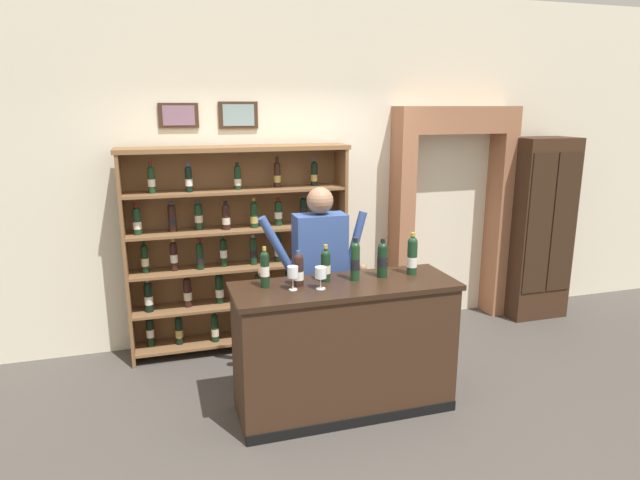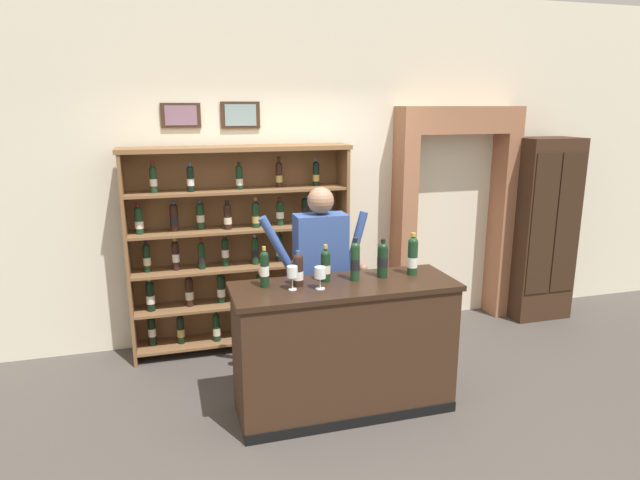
% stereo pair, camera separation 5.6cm
% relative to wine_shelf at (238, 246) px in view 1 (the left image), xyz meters
% --- Properties ---
extents(ground_plane, '(14.00, 14.00, 0.02)m').
position_rel_wine_shelf_xyz_m(ground_plane, '(0.49, -1.39, -1.03)').
color(ground_plane, '#47423D').
extents(back_wall, '(12.00, 0.19, 3.39)m').
position_rel_wine_shelf_xyz_m(back_wall, '(0.49, 0.32, 0.67)').
color(back_wall, beige).
rests_on(back_wall, ground).
extents(wine_shelf, '(2.09, 0.37, 1.96)m').
position_rel_wine_shelf_xyz_m(wine_shelf, '(0.00, 0.00, 0.00)').
color(wine_shelf, brown).
rests_on(wine_shelf, ground).
extents(archway_doorway, '(1.35, 0.45, 2.31)m').
position_rel_wine_shelf_xyz_m(archway_doorway, '(2.32, 0.19, 0.28)').
color(archway_doorway, '#9E6647').
rests_on(archway_doorway, ground).
extents(side_cabinet, '(0.66, 0.46, 1.99)m').
position_rel_wine_shelf_xyz_m(side_cabinet, '(3.30, -0.08, -0.03)').
color(side_cabinet, '#382316').
rests_on(side_cabinet, ground).
extents(tasting_counter, '(1.69, 0.60, 1.03)m').
position_rel_wine_shelf_xyz_m(tasting_counter, '(0.58, -1.39, -0.51)').
color(tasting_counter, '#382316').
rests_on(tasting_counter, ground).
extents(shopkeeper, '(0.94, 0.22, 1.68)m').
position_rel_wine_shelf_xyz_m(shopkeeper, '(0.55, -0.86, 0.02)').
color(shopkeeper, '#2D3347').
rests_on(shopkeeper, ground).
extents(tasting_bottle_bianco, '(0.07, 0.07, 0.30)m').
position_rel_wine_shelf_xyz_m(tasting_bottle_bianco, '(-0.00, -1.29, 0.15)').
color(tasting_bottle_bianco, black).
rests_on(tasting_bottle_bianco, tasting_counter).
extents(tasting_bottle_rosso, '(0.08, 0.08, 0.27)m').
position_rel_wine_shelf_xyz_m(tasting_bottle_rosso, '(0.24, -1.33, 0.13)').
color(tasting_bottle_rosso, black).
rests_on(tasting_bottle_rosso, tasting_counter).
extents(tasting_bottle_prosecco, '(0.07, 0.07, 0.28)m').
position_rel_wine_shelf_xyz_m(tasting_bottle_prosecco, '(0.46, -1.28, 0.13)').
color(tasting_bottle_prosecco, black).
rests_on(tasting_bottle_prosecco, tasting_counter).
extents(tasting_bottle_vin_santo, '(0.07, 0.07, 0.33)m').
position_rel_wine_shelf_xyz_m(tasting_bottle_vin_santo, '(0.68, -1.33, 0.16)').
color(tasting_bottle_vin_santo, '#19381E').
rests_on(tasting_bottle_vin_santo, tasting_counter).
extents(tasting_bottle_brunello, '(0.08, 0.08, 0.30)m').
position_rel_wine_shelf_xyz_m(tasting_bottle_brunello, '(0.92, -1.31, 0.15)').
color(tasting_bottle_brunello, black).
rests_on(tasting_bottle_brunello, tasting_counter).
extents(tasting_bottle_super_tuscan, '(0.08, 0.08, 0.34)m').
position_rel_wine_shelf_xyz_m(tasting_bottle_super_tuscan, '(1.16, -1.31, 0.16)').
color(tasting_bottle_super_tuscan, '#19381E').
rests_on(tasting_bottle_super_tuscan, tasting_counter).
extents(wine_glass_center, '(0.08, 0.08, 0.18)m').
position_rel_wine_shelf_xyz_m(wine_glass_center, '(0.18, -1.41, 0.13)').
color(wine_glass_center, silver).
rests_on(wine_glass_center, tasting_counter).
extents(wine_glass_right, '(0.08, 0.08, 0.17)m').
position_rel_wine_shelf_xyz_m(wine_glass_right, '(0.38, -1.45, 0.12)').
color(wine_glass_right, silver).
rests_on(wine_glass_right, tasting_counter).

